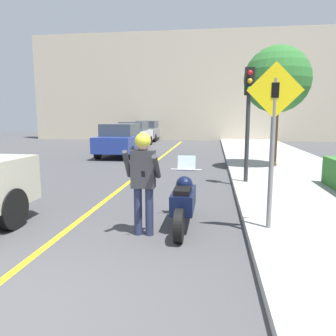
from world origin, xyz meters
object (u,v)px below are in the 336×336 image
object	(u,v)px
person_biker	(143,173)
parked_car_blue	(121,140)
motorcycle	(184,201)
parked_car_white	(135,134)
street_tree	(277,80)
crossing_sign	(273,131)
parked_car_grey	(148,131)
traffic_light	(249,103)

from	to	relation	value
person_biker	parked_car_blue	size ratio (longest dim) A/B	0.42
motorcycle	parked_car_white	bearing A→B (deg)	106.81
motorcycle	person_biker	size ratio (longest dim) A/B	1.22
motorcycle	parked_car_white	world-z (taller)	parked_car_white
motorcycle	street_tree	size ratio (longest dim) A/B	0.48
crossing_sign	parked_car_grey	bearing A→B (deg)	106.67
motorcycle	parked_car_blue	size ratio (longest dim) A/B	0.52
motorcycle	traffic_light	bearing A→B (deg)	68.30
person_biker	motorcycle	bearing A→B (deg)	41.40
street_tree	crossing_sign	bearing A→B (deg)	-100.23
street_tree	person_biker	bearing A→B (deg)	-114.54
crossing_sign	parked_car_blue	xyz separation A→B (m)	(-5.69, 10.82, -0.96)
traffic_light	parked_car_white	distance (m)	13.94
street_tree	traffic_light	bearing A→B (deg)	-112.12
parked_car_blue	traffic_light	bearing A→B (deg)	-49.83
person_biker	street_tree	size ratio (longest dim) A/B	0.40
street_tree	parked_car_blue	size ratio (longest dim) A/B	1.07
person_biker	street_tree	distance (m)	8.67
parked_car_white	street_tree	bearing A→B (deg)	-49.61
crossing_sign	parked_car_grey	distance (m)	22.75
traffic_light	street_tree	world-z (taller)	street_tree
traffic_light	parked_car_blue	xyz separation A→B (m)	(-5.69, 6.74, -1.58)
street_tree	parked_car_white	bearing A→B (deg)	130.39
motorcycle	traffic_light	size ratio (longest dim) A/B	0.67
crossing_sign	parked_car_blue	size ratio (longest dim) A/B	0.66
parked_car_white	parked_car_grey	xyz separation A→B (m)	(-0.17, 5.39, 0.00)
parked_car_grey	person_biker	bearing A→B (deg)	-78.76
crossing_sign	motorcycle	bearing A→B (deg)	167.81
motorcycle	parked_car_blue	bearing A→B (deg)	111.78
motorcycle	person_biker	distance (m)	1.05
parked_car_blue	parked_car_white	size ratio (longest dim) A/B	1.00
traffic_light	parked_car_blue	world-z (taller)	traffic_light
crossing_sign	parked_car_blue	bearing A→B (deg)	117.76
person_biker	traffic_light	distance (m)	5.00
parked_car_blue	parked_car_grey	world-z (taller)	same
person_biker	traffic_light	world-z (taller)	traffic_light
traffic_light	parked_car_white	size ratio (longest dim) A/B	0.77
traffic_light	parked_car_grey	world-z (taller)	traffic_light
crossing_sign	parked_car_grey	world-z (taller)	crossing_sign
motorcycle	crossing_sign	xyz separation A→B (m)	(1.50, -0.32, 1.33)
person_biker	parked_car_blue	world-z (taller)	person_biker
street_tree	parked_car_white	size ratio (longest dim) A/B	1.07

